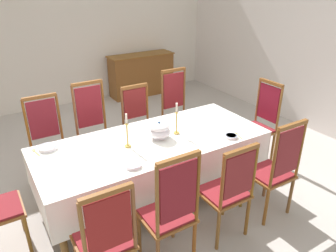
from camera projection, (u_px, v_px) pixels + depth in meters
ground at (144, 185)px, 4.17m from camera, size 6.55×6.86×0.04m
back_wall at (56, 17)px, 6.12m from camera, size 6.55×0.08×3.46m
right_wall at (330, 26)px, 5.00m from camera, size 0.08×6.86×3.46m
dining_table at (153, 146)px, 3.65m from camera, size 2.59×1.07×0.76m
tablecloth at (153, 149)px, 3.67m from camera, size 2.61×1.09×0.44m
chair_south_a at (106, 239)px, 2.52m from camera, size 0.44×0.42×1.10m
chair_north_a at (49, 141)px, 3.98m from camera, size 0.44×0.42×1.15m
chair_south_b at (170, 210)px, 2.79m from camera, size 0.44×0.42×1.19m
chair_north_b at (94, 129)px, 4.25m from camera, size 0.44×0.42×1.22m
chair_south_c at (228, 189)px, 3.12m from camera, size 0.44×0.42×1.07m
chair_north_c at (140, 122)px, 4.58m from camera, size 0.44×0.42×1.07m
chair_south_d at (275, 168)px, 3.41m from camera, size 0.44×0.42×1.16m
chair_north_d at (178, 110)px, 4.87m from camera, size 0.44×0.42×1.21m
chair_head_east at (260, 122)px, 4.50m from camera, size 0.42×0.44×1.16m
soup_tureen at (159, 130)px, 3.62m from camera, size 0.25×0.25×0.21m
candlestick_west at (127, 134)px, 3.41m from camera, size 0.07×0.07×0.38m
candlestick_east at (177, 121)px, 3.70m from camera, size 0.07×0.07×0.38m
bowl_near_left at (48, 147)px, 3.41m from camera, size 0.19×0.19×0.04m
bowl_near_right at (231, 136)px, 3.66m from camera, size 0.15×0.15×0.03m
bowl_far_left at (133, 165)px, 3.10m from camera, size 0.16×0.16×0.03m
spoon_primary at (34, 151)px, 3.38m from camera, size 0.05×0.18×0.01m
spoon_secondary at (237, 134)px, 3.74m from camera, size 0.06×0.17×0.01m
sideboard at (141, 75)px, 7.17m from camera, size 1.44×0.48×0.90m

